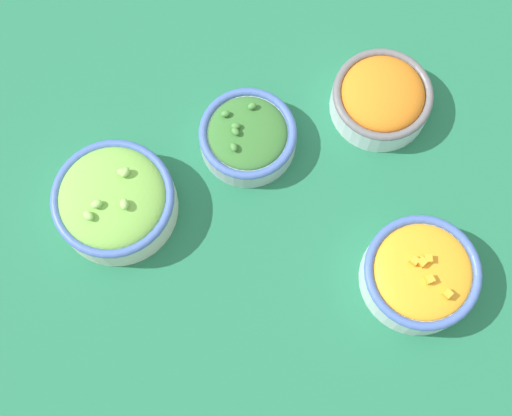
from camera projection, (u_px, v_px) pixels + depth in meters
name	position (u px, v px, depth m)	size (l,w,h in m)	color
ground_plane	(256.00, 214.00, 0.99)	(3.00, 3.00, 0.00)	#23704C
bowl_lettuce	(114.00, 201.00, 0.96)	(0.17, 0.17, 0.08)	silver
bowl_squash	(420.00, 274.00, 0.94)	(0.15, 0.15, 0.07)	silver
bowl_carrots	(382.00, 97.00, 1.01)	(0.14, 0.14, 0.07)	silver
bowl_broccoli	(245.00, 136.00, 1.00)	(0.14, 0.14, 0.06)	#B2C1CC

